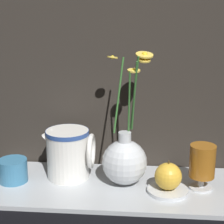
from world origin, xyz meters
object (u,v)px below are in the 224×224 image
object	(u,v)px
yellow_mug	(13,170)
orange_fruit	(168,176)
ceramic_pitcher	(69,152)
tea_glass	(202,162)
vase_with_flowers	(125,160)

from	to	relation	value
yellow_mug	orange_fruit	world-z (taller)	orange_fruit
ceramic_pitcher	tea_glass	world-z (taller)	ceramic_pitcher
yellow_mug	ceramic_pitcher	xyz separation A→B (m)	(0.15, 0.04, 0.04)
vase_with_flowers	orange_fruit	size ratio (longest dim) A/B	4.55
ceramic_pitcher	orange_fruit	xyz separation A→B (m)	(0.28, -0.07, -0.03)
yellow_mug	ceramic_pitcher	distance (m)	0.16
yellow_mug	orange_fruit	xyz separation A→B (m)	(0.43, -0.03, 0.01)
yellow_mug	tea_glass	xyz separation A→B (m)	(0.52, 0.00, 0.04)
tea_glass	orange_fruit	xyz separation A→B (m)	(-0.09, -0.03, -0.03)
vase_with_flowers	orange_fruit	world-z (taller)	vase_with_flowers
tea_glass	vase_with_flowers	bearing A→B (deg)	177.19
yellow_mug	tea_glass	bearing A→B (deg)	0.14
ceramic_pitcher	orange_fruit	world-z (taller)	ceramic_pitcher
orange_fruit	tea_glass	bearing A→B (deg)	20.67
yellow_mug	orange_fruit	size ratio (longest dim) A/B	1.12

